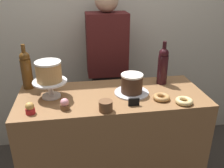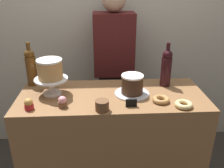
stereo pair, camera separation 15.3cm
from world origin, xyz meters
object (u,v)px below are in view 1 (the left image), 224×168
Objects in this scene: wine_bottle_amber at (26,69)px; cookie_stack at (106,106)px; barista_figure at (107,74)px; cupcake_caramel at (30,108)px; price_sign_chalkboard at (134,102)px; donut_glazed at (184,101)px; cupcake_strawberry at (65,104)px; chocolate_round_cake at (132,83)px; wine_bottle_dark_red at (163,65)px; cake_stand_pedestal at (50,86)px; donut_maple at (161,97)px; white_layer_cake at (49,71)px.

wine_bottle_amber is 0.67m from cookie_stack.
wine_bottle_amber is 0.20× the size of barista_figure.
price_sign_chalkboard is (0.63, -0.00, -0.01)m from cupcake_caramel.
barista_figure is at bearing 115.70° from donut_glazed.
barista_figure is (0.37, 0.77, -0.12)m from cupcake_strawberry.
chocolate_round_cake is 0.46× the size of wine_bottle_dark_red.
cupcake_caramel is 0.45m from cookie_stack.
cake_stand_pedestal is 0.70× the size of wine_bottle_amber.
donut_glazed is (0.76, -0.04, -0.02)m from cupcake_strawberry.
donut_glazed is (1.02, -0.40, -0.13)m from wine_bottle_amber.
wine_bottle_dark_red reaches higher than price_sign_chalkboard.
wine_bottle_amber is 0.97m from donut_maple.
barista_figure is (-0.39, 0.81, -0.10)m from donut_glazed.
barista_figure is at bearing 81.58° from cookie_stack.
barista_figure is (0.12, 0.82, -0.12)m from cookie_stack.
wine_bottle_dark_red is at bearing 7.40° from white_layer_cake.
white_layer_cake reaches higher than cake_stand_pedestal.
white_layer_cake is at bearing 164.94° from donut_glazed.
chocolate_round_cake is 2.16× the size of price_sign_chalkboard.
cupcake_strawberry is 0.63m from donut_maple.
cupcake_strawberry is 1.06× the size of price_sign_chalkboard.
barista_figure is at bearing 54.15° from cupcake_caramel.
white_layer_cake reaches higher than chocolate_round_cake.
cookie_stack is (-0.48, -0.35, -0.11)m from wine_bottle_dark_red.
wine_bottle_amber reaches higher than cookie_stack.
donut_maple is at bearing 13.06° from cookie_stack.
price_sign_chalkboard reaches higher than donut_glazed.
donut_maple is at bearing -12.10° from cake_stand_pedestal.
wine_bottle_amber reaches higher than price_sign_chalkboard.
cupcake_caramel is at bearing -174.76° from cupcake_strawberry.
cupcake_caramel is at bearing -117.19° from cake_stand_pedestal.
cake_stand_pedestal is at bearing -172.60° from wine_bottle_dark_red.
cupcake_caramel is (-0.11, -0.21, -0.15)m from white_layer_cake.
wine_bottle_dark_red is 4.65× the size of price_sign_chalkboard.
chocolate_round_cake is (0.55, -0.03, -0.00)m from cake_stand_pedestal.
cupcake_caramel is at bearing -161.20° from wine_bottle_dark_red.
white_layer_cake reaches higher than price_sign_chalkboard.
barista_figure is at bearing 32.39° from wine_bottle_amber.
donut_glazed is 1.00× the size of donut_maple.
wine_bottle_dark_red is 0.64m from barista_figure.
donut_maple is (0.72, -0.16, -0.06)m from cake_stand_pedestal.
wine_bottle_dark_red is 0.20× the size of barista_figure.
chocolate_round_cake is 0.22m from donut_maple.
price_sign_chalkboard is at bearing -21.79° from cake_stand_pedestal.
price_sign_chalkboard is (-0.33, 0.02, 0.01)m from donut_glazed.
barista_figure is (0.46, 0.58, -0.17)m from cake_stand_pedestal.
white_layer_cake is 2.01× the size of cookie_stack.
donut_glazed is at bearing -15.06° from white_layer_cake.
price_sign_chalkboard reaches higher than donut_maple.
cupcake_strawberry is (0.09, -0.19, -0.05)m from cake_stand_pedestal.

